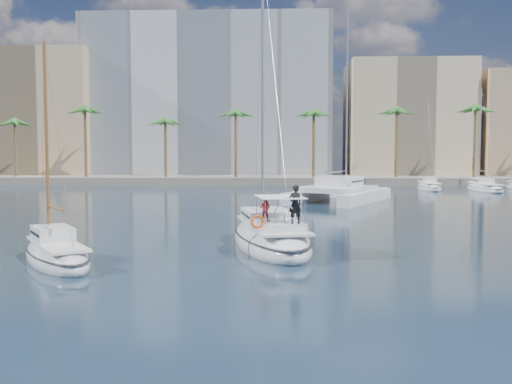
{
  "coord_description": "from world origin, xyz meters",
  "views": [
    {
      "loc": [
        0.12,
        -28.6,
        4.93
      ],
      "look_at": [
        -1.04,
        1.5,
        2.83
      ],
      "focal_mm": 40.0,
      "sensor_mm": 36.0,
      "label": 1
    }
  ],
  "objects": [
    {
      "name": "ground",
      "position": [
        0.0,
        0.0,
        0.0
      ],
      "size": [
        160.0,
        160.0,
        0.0
      ],
      "primitive_type": "plane",
      "color": "black",
      "rests_on": "ground"
    },
    {
      "name": "quay",
      "position": [
        0.0,
        61.0,
        0.6
      ],
      "size": [
        120.0,
        14.0,
        1.2
      ],
      "primitive_type": "cube",
      "color": "gray",
      "rests_on": "ground"
    },
    {
      "name": "building_modern",
      "position": [
        -12.0,
        73.0,
        14.0
      ],
      "size": [
        42.0,
        16.0,
        28.0
      ],
      "primitive_type": "cube",
      "color": "silver",
      "rests_on": "ground"
    },
    {
      "name": "building_tan_left",
      "position": [
        -42.0,
        69.0,
        11.0
      ],
      "size": [
        22.0,
        14.0,
        22.0
      ],
      "primitive_type": "cube",
      "color": "tan",
      "rests_on": "ground"
    },
    {
      "name": "building_beige",
      "position": [
        22.0,
        70.0,
        10.0
      ],
      "size": [
        20.0,
        14.0,
        20.0
      ],
      "primitive_type": "cube",
      "color": "#CBB291",
      "rests_on": "ground"
    },
    {
      "name": "palm_left",
      "position": [
        -34.0,
        57.0,
        10.28
      ],
      "size": [
        3.6,
        3.6,
        12.3
      ],
      "color": "brown",
      "rests_on": "ground"
    },
    {
      "name": "palm_centre",
      "position": [
        0.0,
        57.0,
        10.28
      ],
      "size": [
        3.6,
        3.6,
        12.3
      ],
      "color": "brown",
      "rests_on": "ground"
    },
    {
      "name": "palm_right",
      "position": [
        34.0,
        57.0,
        10.28
      ],
      "size": [
        3.6,
        3.6,
        12.3
      ],
      "color": "brown",
      "rests_on": "ground"
    },
    {
      "name": "main_sloop",
      "position": [
        -0.26,
        0.88,
        0.52
      ],
      "size": [
        5.68,
        11.49,
        16.34
      ],
      "rotation": [
        0.0,
        0.0,
        0.21
      ],
      "color": "silver",
      "rests_on": "ground"
    },
    {
      "name": "small_sloop",
      "position": [
        -9.75,
        -3.85,
        0.4
      ],
      "size": [
        5.99,
        7.43,
        10.59
      ],
      "rotation": [
        0.0,
        0.0,
        0.58
      ],
      "color": "silver",
      "rests_on": "ground"
    },
    {
      "name": "catamaran",
      "position": [
        6.22,
        28.71,
        1.18
      ],
      "size": [
        12.07,
        15.22,
        19.65
      ],
      "rotation": [
        0.0,
        0.0,
        -0.45
      ],
      "color": "silver",
      "rests_on": "ground"
    },
    {
      "name": "seagull",
      "position": [
        1.3,
        4.0,
        0.39
      ],
      "size": [
        0.97,
        0.42,
        0.18
      ],
      "color": "silver",
      "rests_on": "ground"
    },
    {
      "name": "moored_yacht_a",
      "position": [
        20.0,
        47.0,
        0.0
      ],
      "size": [
        3.37,
        9.52,
        11.9
      ],
      "primitive_type": null,
      "rotation": [
        0.0,
        0.0,
        -0.07
      ],
      "color": "silver",
      "rests_on": "ground"
    },
    {
      "name": "moored_yacht_b",
      "position": [
        26.5,
        45.0,
        0.0
      ],
      "size": [
        3.32,
        10.83,
        13.72
      ],
      "primitive_type": null,
      "rotation": [
        0.0,
        0.0,
        -0.02
      ],
      "color": "silver",
      "rests_on": "ground"
    }
  ]
}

